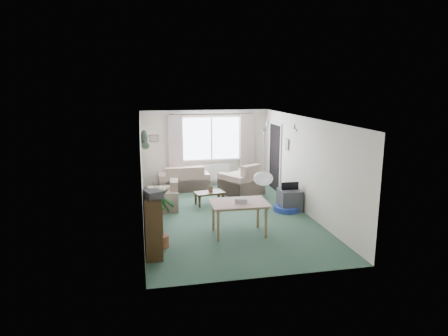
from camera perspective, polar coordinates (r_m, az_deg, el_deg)
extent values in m
plane|color=#2F4F3E|center=(9.91, 0.36, -6.87)|extent=(6.50, 6.50, 0.00)
cube|color=white|center=(12.70, -1.82, 4.25)|extent=(1.80, 0.03, 1.30)
cube|color=black|center=(12.54, -1.77, 7.70)|extent=(2.60, 0.03, 0.03)
cube|color=beige|center=(12.49, -6.94, 2.98)|extent=(0.45, 0.08, 2.00)
cube|color=beige|center=(12.88, 3.32, 3.32)|extent=(0.45, 0.08, 2.00)
cube|color=white|center=(12.86, -1.75, -0.63)|extent=(1.20, 0.10, 0.55)
cube|color=black|center=(12.24, 7.31, 1.50)|extent=(0.03, 0.95, 2.00)
sphere|color=white|center=(7.41, 5.62, -1.50)|extent=(0.36, 0.36, 0.36)
cylinder|color=#196626|center=(6.93, -11.26, 4.14)|extent=(1.60, 1.60, 0.12)
sphere|color=silver|center=(10.63, 6.25, 6.60)|extent=(0.20, 0.20, 0.20)
sphere|color=silver|center=(9.61, 10.17, 5.93)|extent=(0.20, 0.20, 0.20)
cube|color=brown|center=(12.51, -9.98, 4.20)|extent=(0.28, 0.03, 0.22)
cube|color=brown|center=(11.22, 9.02, 3.35)|extent=(0.03, 0.24, 0.30)
cube|color=#B9AE8C|center=(12.31, -5.79, -1.35)|extent=(1.54, 0.85, 0.76)
cube|color=beige|center=(11.76, 2.49, -1.52)|extent=(1.38, 1.36, 0.92)
cube|color=beige|center=(10.47, -8.76, -3.80)|extent=(0.87, 0.91, 0.76)
cube|color=black|center=(10.81, -2.11, -4.32)|extent=(0.83, 0.56, 0.35)
cube|color=brown|center=(10.76, -1.93, -2.99)|extent=(0.12, 0.06, 0.16)
cube|color=black|center=(7.79, -10.20, -8.01)|extent=(0.34, 0.93, 1.12)
cube|color=#3A3A3F|center=(7.51, -10.09, -3.69)|extent=(0.38, 0.42, 0.14)
cylinder|color=#1A4D1B|center=(7.99, -8.90, -6.78)|extent=(0.66, 0.66, 1.30)
cube|color=#996853|center=(8.67, 2.15, -7.22)|extent=(1.14, 0.77, 0.70)
cube|color=#B7B4C0|center=(8.50, 2.48, -4.72)|extent=(0.30, 0.25, 0.12)
cube|color=#38373C|center=(10.45, 9.34, -4.49)|extent=(0.56, 0.61, 0.53)
cylinder|color=navy|center=(10.41, 8.92, -5.71)|extent=(0.72, 0.72, 0.13)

